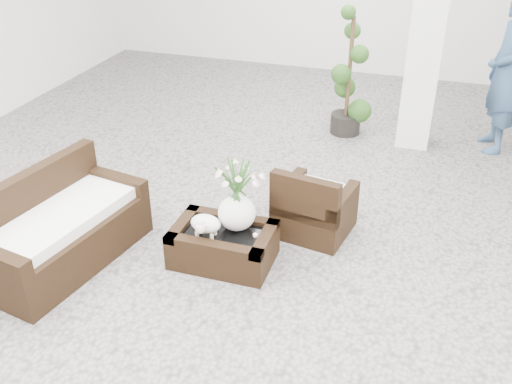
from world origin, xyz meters
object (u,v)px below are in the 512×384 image
(coffee_table, at_px, (223,246))
(loveseat, at_px, (61,222))
(topiary, at_px, (349,73))
(armchair, at_px, (315,199))

(coffee_table, height_order, loveseat, loveseat)
(coffee_table, height_order, topiary, topiary)
(armchair, bearing_deg, topiary, -76.93)
(coffee_table, relative_size, armchair, 1.25)
(loveseat, relative_size, topiary, 0.95)
(coffee_table, distance_m, loveseat, 1.46)
(coffee_table, height_order, armchair, armchair)
(coffee_table, distance_m, armchair, 1.02)
(armchair, height_order, loveseat, loveseat)
(loveseat, bearing_deg, armchair, -49.61)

